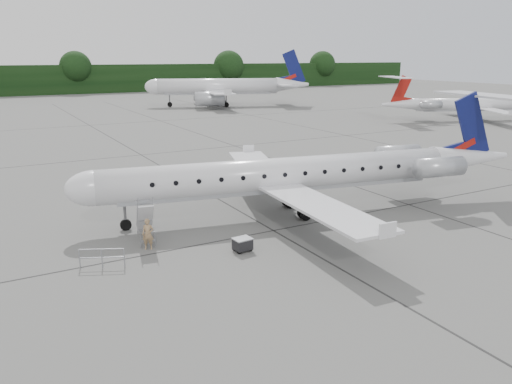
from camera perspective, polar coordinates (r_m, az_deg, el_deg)
ground at (r=29.63m, az=11.16°, el=-5.42°), size 320.00×320.00×0.00m
treeline at (r=152.19m, az=-22.72°, el=11.73°), size 260.00×4.00×8.00m
main_regional_jet at (r=32.73m, az=2.95°, el=3.89°), size 33.83×27.16×7.74m
airstair at (r=29.23m, az=-12.56°, el=-3.26°), size 1.28×2.42×2.43m
passenger at (r=28.11m, az=-12.24°, el=-4.73°), size 0.76×0.66×1.74m
safety_railing at (r=26.42m, az=-17.20°, el=-7.27°), size 2.03×0.99×1.00m
baggage_cart at (r=27.36m, az=-1.55°, el=-5.98°), size 0.99×0.83×0.81m
bg_narrowbody at (r=107.86m, az=-4.42°, el=12.81°), size 38.40×33.17×11.58m
bg_regional_right at (r=91.54m, az=24.22°, el=9.76°), size 33.10×28.66×7.28m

